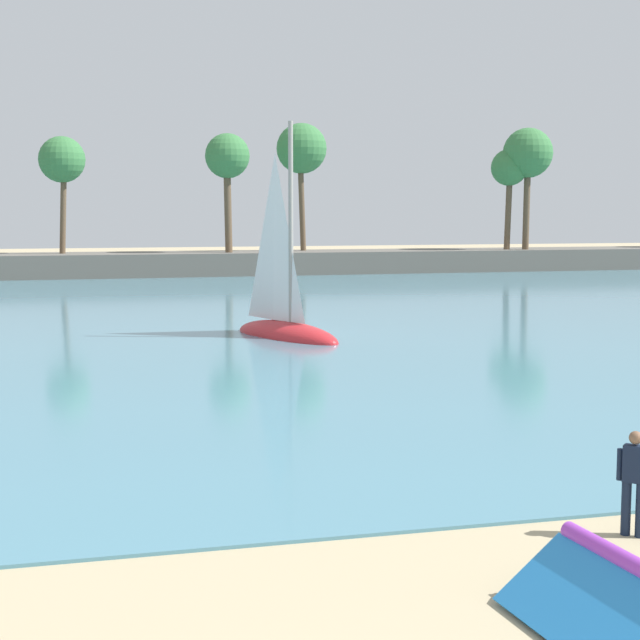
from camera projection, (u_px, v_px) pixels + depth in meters
The scene contains 4 objects.
sea at pixel (116, 288), 64.17m from camera, with size 220.00×102.21×0.06m, color teal.
palm_headland at pixel (106, 233), 74.32m from camera, with size 118.74×6.56×12.58m.
person_at_waterline at pixel (634, 480), 15.29m from camera, with size 0.41×0.42×1.67m.
sailboat_near_shore at pixel (285, 316), 39.08m from camera, with size 4.12×6.45×9.01m.
Camera 1 is at (-3.46, -5.33, 5.05)m, focal length 55.54 mm.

